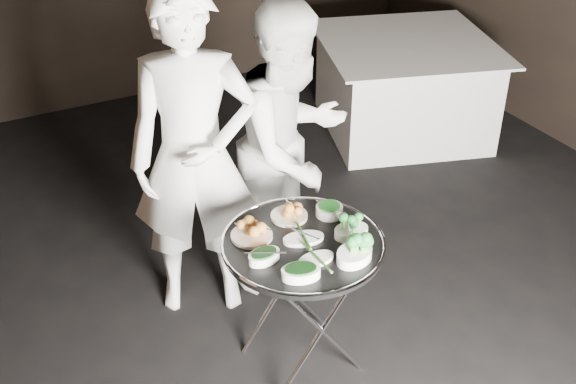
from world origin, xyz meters
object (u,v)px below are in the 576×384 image
dining_table (403,86)px  tray_stand (302,299)px  serving_tray (303,244)px  waiter_right (292,146)px  waiter_left (194,158)px

dining_table → tray_stand: bearing=-136.1°
tray_stand → dining_table: size_ratio=0.56×
serving_tray → waiter_right: size_ratio=0.46×
waiter_right → serving_tray: bearing=-132.7°
serving_tray → waiter_left: (-0.25, 0.71, 0.17)m
waiter_right → dining_table: size_ratio=1.26×
tray_stand → serving_tray: size_ratio=0.96×
tray_stand → waiter_left: bearing=109.4°
dining_table → waiter_left: bearing=-151.7°
waiter_right → dining_table: bearing=17.6°
waiter_left → waiter_right: bearing=23.3°
waiter_left → tray_stand: bearing=-49.2°
serving_tray → dining_table: serving_tray is taller
waiter_left → waiter_right: waiter_left is taller
waiter_right → dining_table: waiter_right is taller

